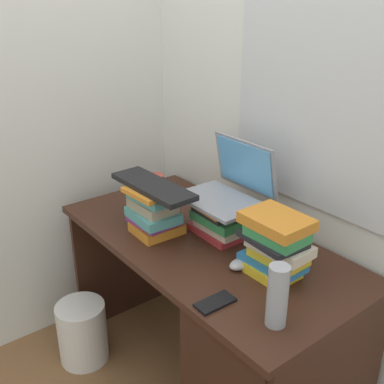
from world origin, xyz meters
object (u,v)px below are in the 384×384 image
object	(u,v)px
wastebasket	(82,332)
desk	(255,351)
cell_phone	(215,303)
keyboard	(153,186)
laptop	(230,186)
mug	(156,184)
book_stack_tall	(219,219)
computer_mouse	(241,264)
book_stack_keyboard_riser	(154,211)
water_bottle	(278,296)
book_stack_side	(276,244)

from	to	relation	value
wastebasket	desk	bearing A→B (deg)	24.65
desk	cell_phone	xyz separation A→B (m)	(0.01, -0.22, 0.34)
desk	keyboard	xyz separation A→B (m)	(-0.52, -0.10, 0.54)
laptop	mug	size ratio (longest dim) A/B	2.65
book_stack_tall	keyboard	bearing A→B (deg)	-133.62
computer_mouse	keyboard	bearing A→B (deg)	-167.24
keyboard	laptop	bearing A→B (deg)	52.49
book_stack_keyboard_riser	wastebasket	world-z (taller)	book_stack_keyboard_riser
mug	cell_phone	distance (m)	0.95
mug	water_bottle	xyz separation A→B (m)	(1.07, -0.28, 0.06)
desk	computer_mouse	bearing A→B (deg)	-176.55
book_stack_side	keyboard	world-z (taller)	book_stack_side
water_bottle	laptop	bearing A→B (deg)	151.40
book_stack_keyboard_riser	wastebasket	distance (m)	0.78
book_stack_keyboard_riser	wastebasket	bearing A→B (deg)	-136.15
book_stack_tall	computer_mouse	distance (m)	0.27
keyboard	computer_mouse	distance (m)	0.48
desk	wastebasket	bearing A→B (deg)	-155.35
laptop	keyboard	bearing A→B (deg)	-125.88
book_stack_side	water_bottle	distance (m)	0.28
keyboard	computer_mouse	size ratio (longest dim) A/B	4.04
wastebasket	keyboard	bearing A→B (deg)	44.08
laptop	wastebasket	distance (m)	1.05
desk	cell_phone	size ratio (longest dim) A/B	9.85
book_stack_tall	book_stack_side	distance (m)	0.35
book_stack_tall	book_stack_keyboard_riser	bearing A→B (deg)	-133.27
laptop	water_bottle	bearing A→B (deg)	-28.60
book_stack_tall	water_bottle	distance (m)	0.59
keyboard	water_bottle	bearing A→B (deg)	-4.67
book_stack_tall	computer_mouse	world-z (taller)	book_stack_tall
book_stack_keyboard_riser	computer_mouse	world-z (taller)	book_stack_keyboard_riser
laptop	computer_mouse	xyz separation A→B (m)	(0.24, -0.16, -0.19)
keyboard	computer_mouse	xyz separation A→B (m)	(0.43, 0.10, -0.19)
computer_mouse	mug	xyz separation A→B (m)	(-0.77, 0.14, 0.03)
computer_mouse	wastebasket	world-z (taller)	computer_mouse
computer_mouse	cell_phone	bearing A→B (deg)	-63.93
book_stack_side	mug	xyz separation A→B (m)	(-0.88, 0.08, -0.08)
keyboard	cell_phone	bearing A→B (deg)	-14.27
laptop	keyboard	xyz separation A→B (m)	(-0.19, -0.26, 0.00)
desk	laptop	world-z (taller)	laptop
book_stack_tall	cell_phone	world-z (taller)	book_stack_tall
water_bottle	cell_phone	bearing A→B (deg)	-156.82
desk	mug	distance (m)	0.96
wastebasket	water_bottle	bearing A→B (deg)	12.58
desk	computer_mouse	size ratio (longest dim) A/B	12.89
book_stack_keyboard_riser	desk	bearing A→B (deg)	11.11
computer_mouse	water_bottle	bearing A→B (deg)	-24.59
book_stack_side	cell_phone	size ratio (longest dim) A/B	1.83
computer_mouse	desk	bearing A→B (deg)	3.45
laptop	book_stack_side	bearing A→B (deg)	-14.93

